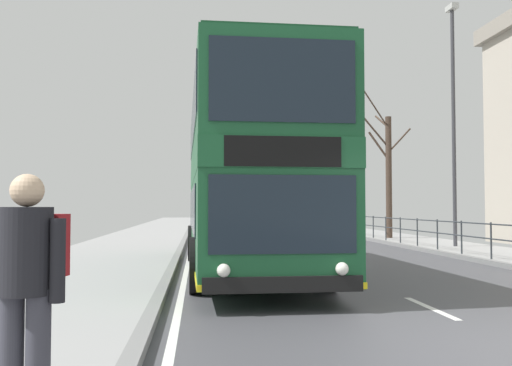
{
  "coord_description": "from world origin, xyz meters",
  "views": [
    {
      "loc": [
        -3.64,
        -6.09,
        1.6
      ],
      "look_at": [
        -2.45,
        5.76,
        2.09
      ],
      "focal_mm": 39.8,
      "sensor_mm": 36.0,
      "label": 1
    }
  ],
  "objects_px": {
    "double_decker_bus_main": "(246,177)",
    "street_lamp_far_side": "(453,108)",
    "bare_tree_far_00": "(388,171)",
    "pedestrian_with_backpack": "(29,278)"
  },
  "relations": [
    {
      "from": "street_lamp_far_side",
      "to": "pedestrian_with_backpack",
      "type": "bearing_deg",
      "value": -123.06
    },
    {
      "from": "bare_tree_far_00",
      "to": "double_decker_bus_main",
      "type": "bearing_deg",
      "value": -122.13
    },
    {
      "from": "double_decker_bus_main",
      "to": "pedestrian_with_backpack",
      "type": "height_order",
      "value": "double_decker_bus_main"
    },
    {
      "from": "double_decker_bus_main",
      "to": "street_lamp_far_side",
      "type": "distance_m",
      "value": 10.99
    },
    {
      "from": "bare_tree_far_00",
      "to": "street_lamp_far_side",
      "type": "bearing_deg",
      "value": -83.96
    },
    {
      "from": "bare_tree_far_00",
      "to": "pedestrian_with_backpack",
      "type": "bearing_deg",
      "value": -114.45
    },
    {
      "from": "pedestrian_with_backpack",
      "to": "bare_tree_far_00",
      "type": "bearing_deg",
      "value": 65.55
    },
    {
      "from": "double_decker_bus_main",
      "to": "street_lamp_far_side",
      "type": "bearing_deg",
      "value": 38.43
    },
    {
      "from": "pedestrian_with_backpack",
      "to": "street_lamp_far_side",
      "type": "distance_m",
      "value": 19.76
    },
    {
      "from": "double_decker_bus_main",
      "to": "bare_tree_far_00",
      "type": "xyz_separation_m",
      "value": [
        7.69,
        12.25,
        0.94
      ]
    }
  ]
}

